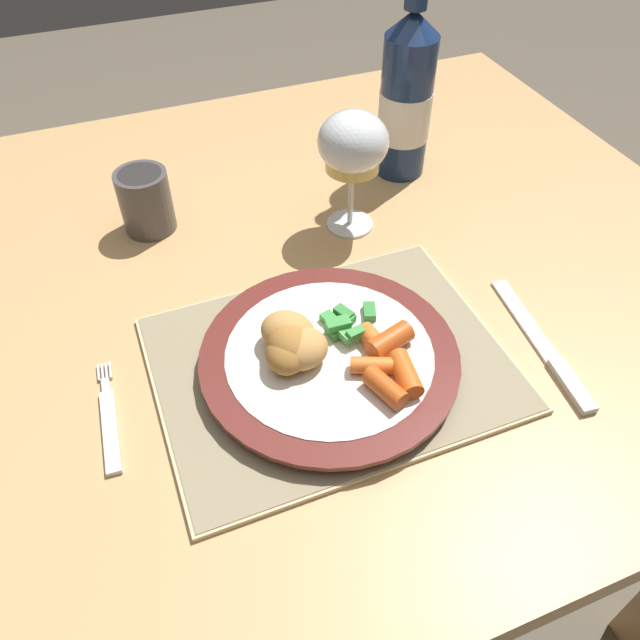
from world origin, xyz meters
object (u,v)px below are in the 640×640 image
(dining_table, at_px, (269,324))
(dinner_plate, at_px, (329,358))
(table_knife, at_px, (548,353))
(wine_glass, at_px, (353,147))
(fork, at_px, (110,423))
(drinking_cup, at_px, (145,200))
(bottle, at_px, (406,96))

(dining_table, relative_size, dinner_plate, 4.45)
(table_knife, bearing_deg, wine_glass, 110.29)
(dinner_plate, bearing_deg, fork, 176.66)
(drinking_cup, bearing_deg, table_knife, -47.19)
(dinner_plate, relative_size, table_knife, 1.33)
(wine_glass, distance_m, drinking_cup, 0.27)
(drinking_cup, bearing_deg, dining_table, -51.45)
(dining_table, bearing_deg, wine_glass, 19.53)
(dinner_plate, bearing_deg, drinking_cup, 112.07)
(wine_glass, relative_size, bottle, 0.52)
(fork, bearing_deg, dinner_plate, -3.34)
(dining_table, height_order, wine_glass, wine_glass)
(dining_table, xyz_separation_m, bottle, (0.26, 0.15, 0.21))
(dining_table, xyz_separation_m, drinking_cup, (-0.11, 0.14, 0.14))
(fork, bearing_deg, bottle, 33.29)
(bottle, distance_m, drinking_cup, 0.37)
(drinking_cup, bearing_deg, dinner_plate, -67.93)
(dining_table, bearing_deg, drinking_cup, 128.55)
(bottle, bearing_deg, dining_table, -150.36)
(wine_glass, bearing_deg, dining_table, -160.47)
(table_knife, distance_m, bottle, 0.40)
(drinking_cup, bearing_deg, wine_glass, -20.55)
(dining_table, distance_m, bottle, 0.36)
(table_knife, relative_size, drinking_cup, 2.45)
(dinner_plate, height_order, drinking_cup, drinking_cup)
(dinner_plate, xyz_separation_m, fork, (-0.22, 0.01, -0.01))
(bottle, relative_size, drinking_cup, 3.72)
(fork, distance_m, bottle, 0.57)
(fork, height_order, bottle, bottle)
(fork, xyz_separation_m, bottle, (0.47, 0.31, 0.11))
(table_knife, bearing_deg, drinking_cup, 132.81)
(dinner_plate, relative_size, drinking_cup, 3.27)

